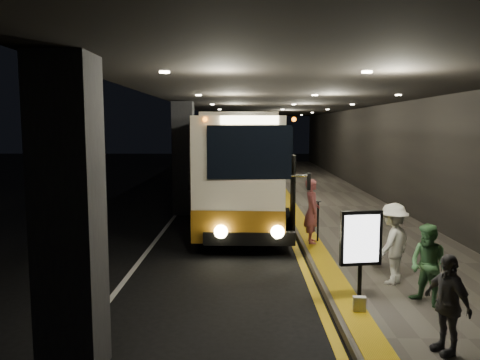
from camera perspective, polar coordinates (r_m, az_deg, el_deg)
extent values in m
plane|color=black|center=(14.68, -2.95, -7.03)|extent=(90.00, 90.00, 0.00)
cube|color=silver|center=(19.73, -7.30, -3.54)|extent=(0.12, 50.00, 0.01)
cube|color=gold|center=(19.60, 4.83, -3.58)|extent=(0.18, 50.00, 0.01)
cube|color=#514C44|center=(19.91, 11.75, -3.33)|extent=(4.50, 50.00, 0.15)
cube|color=gold|center=(19.62, 6.29, -3.14)|extent=(0.50, 50.00, 0.01)
cube|color=black|center=(20.19, 18.24, 4.96)|extent=(0.10, 50.00, 6.00)
cube|color=black|center=(6.80, -20.10, -4.40)|extent=(0.80, 0.80, 4.40)
cube|color=black|center=(18.44, -6.90, 2.63)|extent=(0.80, 0.80, 4.40)
cube|color=black|center=(30.36, -3.97, 4.19)|extent=(0.80, 0.80, 4.40)
cube|color=black|center=(19.34, 5.41, 9.95)|extent=(9.00, 50.00, 0.40)
cube|color=beige|center=(17.83, 0.95, 2.08)|extent=(3.03, 11.86, 3.33)
cube|color=brown|center=(17.96, 0.94, -1.81)|extent=(3.05, 11.88, 0.88)
cube|color=black|center=(11.89, 1.15, 3.40)|extent=(2.15, 0.17, 1.37)
cube|color=black|center=(12.30, 1.12, -7.12)|extent=(2.41, 0.37, 0.34)
cylinder|color=black|center=(14.39, -3.38, -5.31)|extent=(0.27, 0.98, 0.98)
cylinder|color=black|center=(14.41, 5.45, -5.31)|extent=(0.27, 0.98, 0.98)
cylinder|color=black|center=(21.91, -2.02, -1.20)|extent=(0.27, 0.98, 0.98)
cylinder|color=black|center=(21.92, 3.76, -1.21)|extent=(0.27, 0.98, 0.98)
sphere|color=#FFEAA5|center=(12.18, -2.35, -6.31)|extent=(0.35, 0.35, 0.35)
sphere|color=#FFEAA5|center=(12.19, 4.60, -6.31)|extent=(0.35, 0.35, 0.35)
cube|color=#FFF2BF|center=(11.86, 1.16, 7.32)|extent=(1.47, 0.12, 0.22)
cube|color=beige|center=(29.37, 1.04, 4.06)|extent=(3.21, 12.51, 3.51)
cube|color=brown|center=(29.46, 1.03, 1.55)|extent=(3.23, 12.53, 0.93)
cube|color=black|center=(23.12, 1.17, 5.31)|extent=(2.27, 0.18, 1.45)
cube|color=black|center=(23.38, 1.16, -0.52)|extent=(2.54, 0.38, 0.36)
cylinder|color=black|center=(25.60, -1.52, -0.02)|extent=(0.29, 1.03, 1.03)
cylinder|color=black|center=(25.63, 3.72, -0.02)|extent=(0.29, 1.03, 1.03)
cylinder|color=black|center=(33.62, -1.02, 1.55)|extent=(0.29, 1.03, 1.03)
cylinder|color=black|center=(33.63, 2.97, 1.55)|extent=(0.29, 1.03, 1.03)
cube|color=beige|center=(45.09, 0.76, 4.95)|extent=(2.63, 12.47, 3.53)
cube|color=brown|center=(45.14, 0.76, 3.30)|extent=(2.65, 12.49, 0.93)
cube|color=black|center=(38.81, 0.80, 5.84)|extent=(2.29, 0.07, 1.45)
cube|color=black|center=(38.99, 0.79, 2.32)|extent=(2.55, 0.26, 0.36)
cylinder|color=black|center=(41.24, -0.86, 2.48)|extent=(0.29, 1.04, 1.04)
cylinder|color=black|center=(41.25, 2.42, 2.48)|extent=(0.29, 1.04, 1.04)
cylinder|color=black|center=(49.32, -0.63, 3.15)|extent=(0.29, 1.04, 1.04)
cylinder|color=black|center=(49.33, 2.11, 3.15)|extent=(0.29, 1.04, 1.04)
imported|color=#A34C4C|center=(13.38, 8.77, -3.77)|extent=(0.45, 0.67, 1.83)
imported|color=#427845|center=(9.41, 21.97, -9.58)|extent=(0.78, 0.87, 1.52)
imported|color=white|center=(10.40, 18.13, -7.36)|extent=(1.14, 1.14, 1.71)
imported|color=#48474C|center=(7.63, 23.91, -13.60)|extent=(0.71, 0.97, 1.48)
cube|color=black|center=(11.87, 15.87, -9.04)|extent=(0.27, 0.17, 0.31)
cube|color=beige|center=(8.89, 14.35, -14.45)|extent=(0.23, 0.15, 0.28)
cylinder|color=black|center=(9.43, 14.38, -11.95)|extent=(0.08, 0.08, 0.67)
cube|color=black|center=(9.20, 14.53, -6.86)|extent=(0.82, 0.23, 1.05)
cube|color=white|center=(9.14, 14.62, -6.95)|extent=(0.68, 0.13, 0.91)
cylinder|color=black|center=(13.64, 9.48, -5.01)|extent=(0.05, 0.05, 1.16)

